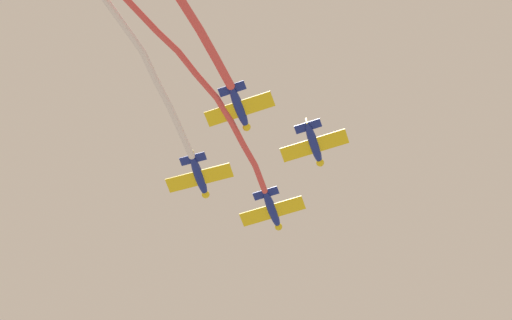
{
  "coord_description": "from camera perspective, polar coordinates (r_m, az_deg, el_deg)",
  "views": [
    {
      "loc": [
        -18.17,
        40.23,
        2.64
      ],
      "look_at": [
        -4.68,
        7.0,
        74.93
      ],
      "focal_mm": 50.64,
      "sensor_mm": 36.0,
      "label": 1
    }
  ],
  "objects": [
    {
      "name": "airplane_right_wing",
      "position": [
        80.56,
        4.61,
        1.22
      ],
      "size": [
        7.67,
        5.73,
        1.92
      ],
      "rotation": [
        0.0,
        0.0,
        4.77
      ],
      "color": "navy"
    },
    {
      "name": "smoke_trail_lead",
      "position": [
        77.23,
        -5.16,
        6.53
      ],
      "size": [
        7.98,
        31.6,
        1.78
      ],
      "color": "#DB4C4C"
    },
    {
      "name": "smoke_trail_left_wing",
      "position": [
        77.74,
        -8.03,
        6.24
      ],
      "size": [
        2.36,
        19.63,
        2.18
      ],
      "color": "white"
    },
    {
      "name": "airplane_slot",
      "position": [
        78.02,
        -1.32,
        4.12
      ],
      "size": [
        7.67,
        5.72,
        1.92
      ],
      "rotation": [
        0.0,
        0.0,
        4.76
      ],
      "color": "navy"
    },
    {
      "name": "airplane_left_wing",
      "position": [
        81.57,
        -4.5,
        -1.33
      ],
      "size": [
        7.73,
        5.8,
        1.92
      ],
      "rotation": [
        0.0,
        0.0,
        4.82
      ],
      "color": "navy"
    },
    {
      "name": "airplane_lead",
      "position": [
        83.92,
        1.29,
        -3.99
      ],
      "size": [
        7.67,
        5.73,
        1.92
      ],
      "rotation": [
        0.0,
        0.0,
        4.77
      ],
      "color": "navy"
    }
  ]
}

